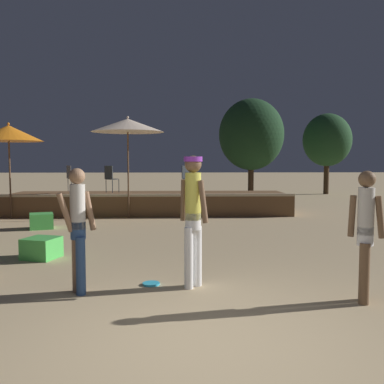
{
  "coord_description": "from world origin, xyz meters",
  "views": [
    {
      "loc": [
        -0.31,
        -4.08,
        1.83
      ],
      "look_at": [
        0.0,
        4.63,
        1.18
      ],
      "focal_mm": 40.0,
      "sensor_mm": 36.0,
      "label": 1
    }
  ],
  "objects_px": {
    "background_tree_0": "(327,140)",
    "person_2": "(78,226)",
    "person_1": "(365,232)",
    "person_3": "(193,211)",
    "bistro_chair_0": "(110,176)",
    "frisbee_disc": "(151,284)",
    "cube_seat_0": "(41,221)",
    "patio_umbrella_0": "(128,125)",
    "background_tree_1": "(251,135)",
    "bistro_chair_1": "(71,176)",
    "cube_seat_2": "(42,248)",
    "patio_umbrella_1": "(9,133)",
    "bistro_chair_2": "(187,176)"
  },
  "relations": [
    {
      "from": "patio_umbrella_1",
      "to": "bistro_chair_1",
      "type": "height_order",
      "value": "patio_umbrella_1"
    },
    {
      "from": "bistro_chair_0",
      "to": "frisbee_disc",
      "type": "relative_size",
      "value": 3.54
    },
    {
      "from": "bistro_chair_0",
      "to": "bistro_chair_1",
      "type": "distance_m",
      "value": 1.59
    },
    {
      "from": "patio_umbrella_1",
      "to": "frisbee_disc",
      "type": "relative_size",
      "value": 11.8
    },
    {
      "from": "patio_umbrella_0",
      "to": "cube_seat_0",
      "type": "xyz_separation_m",
      "value": [
        -2.11,
        -2.0,
        -2.71
      ]
    },
    {
      "from": "cube_seat_0",
      "to": "frisbee_disc",
      "type": "bearing_deg",
      "value": -58.55
    },
    {
      "from": "patio_umbrella_0",
      "to": "cube_seat_0",
      "type": "height_order",
      "value": "patio_umbrella_0"
    },
    {
      "from": "bistro_chair_0",
      "to": "patio_umbrella_1",
      "type": "bearing_deg",
      "value": 52.03
    },
    {
      "from": "person_2",
      "to": "bistro_chair_1",
      "type": "bearing_deg",
      "value": -16.73
    },
    {
      "from": "bistro_chair_2",
      "to": "background_tree_0",
      "type": "distance_m",
      "value": 11.39
    },
    {
      "from": "person_2",
      "to": "background_tree_1",
      "type": "bearing_deg",
      "value": -49.18
    },
    {
      "from": "person_2",
      "to": "frisbee_disc",
      "type": "height_order",
      "value": "person_2"
    },
    {
      "from": "cube_seat_0",
      "to": "background_tree_1",
      "type": "bearing_deg",
      "value": 52.68
    },
    {
      "from": "patio_umbrella_0",
      "to": "background_tree_0",
      "type": "relative_size",
      "value": 0.74
    },
    {
      "from": "bistro_chair_0",
      "to": "frisbee_disc",
      "type": "xyz_separation_m",
      "value": [
        1.84,
        -8.16,
        -1.28
      ]
    },
    {
      "from": "person_2",
      "to": "bistro_chair_0",
      "type": "height_order",
      "value": "person_2"
    },
    {
      "from": "person_2",
      "to": "background_tree_0",
      "type": "xyz_separation_m",
      "value": [
        9.46,
        17.09,
        1.98
      ]
    },
    {
      "from": "person_2",
      "to": "person_1",
      "type": "bearing_deg",
      "value": -128.61
    },
    {
      "from": "bistro_chair_1",
      "to": "background_tree_0",
      "type": "height_order",
      "value": "background_tree_0"
    },
    {
      "from": "patio_umbrella_0",
      "to": "person_1",
      "type": "relative_size",
      "value": 1.89
    },
    {
      "from": "bistro_chair_2",
      "to": "frisbee_disc",
      "type": "distance_m",
      "value": 8.68
    },
    {
      "from": "patio_umbrella_1",
      "to": "cube_seat_0",
      "type": "xyz_separation_m",
      "value": [
        1.57,
        -2.01,
        -2.46
      ]
    },
    {
      "from": "cube_seat_0",
      "to": "background_tree_1",
      "type": "relative_size",
      "value": 0.15
    },
    {
      "from": "cube_seat_2",
      "to": "frisbee_disc",
      "type": "xyz_separation_m",
      "value": [
        2.15,
        -1.79,
        -0.18
      ]
    },
    {
      "from": "patio_umbrella_0",
      "to": "bistro_chair_1",
      "type": "distance_m",
      "value": 3.06
    },
    {
      "from": "cube_seat_0",
      "to": "frisbee_disc",
      "type": "relative_size",
      "value": 2.96
    },
    {
      "from": "person_1",
      "to": "person_2",
      "type": "distance_m",
      "value": 3.79
    },
    {
      "from": "person_3",
      "to": "background_tree_1",
      "type": "bearing_deg",
      "value": 30.4
    },
    {
      "from": "person_3",
      "to": "frisbee_disc",
      "type": "relative_size",
      "value": 7.46
    },
    {
      "from": "person_1",
      "to": "background_tree_1",
      "type": "height_order",
      "value": "background_tree_1"
    },
    {
      "from": "cube_seat_0",
      "to": "bistro_chair_2",
      "type": "bearing_deg",
      "value": 38.91
    },
    {
      "from": "patio_umbrella_0",
      "to": "patio_umbrella_1",
      "type": "xyz_separation_m",
      "value": [
        -3.68,
        0.01,
        -0.25
      ]
    },
    {
      "from": "patio_umbrella_0",
      "to": "cube_seat_2",
      "type": "height_order",
      "value": "patio_umbrella_0"
    },
    {
      "from": "cube_seat_2",
      "to": "person_3",
      "type": "height_order",
      "value": "person_3"
    },
    {
      "from": "cube_seat_2",
      "to": "person_1",
      "type": "height_order",
      "value": "person_1"
    },
    {
      "from": "cube_seat_0",
      "to": "bistro_chair_0",
      "type": "distance_m",
      "value": 3.34
    },
    {
      "from": "frisbee_disc",
      "to": "background_tree_1",
      "type": "height_order",
      "value": "background_tree_1"
    },
    {
      "from": "person_2",
      "to": "person_3",
      "type": "bearing_deg",
      "value": -112.51
    },
    {
      "from": "background_tree_1",
      "to": "cube_seat_2",
      "type": "bearing_deg",
      "value": -115.3
    },
    {
      "from": "person_1",
      "to": "bistro_chair_1",
      "type": "xyz_separation_m",
      "value": [
        -6.09,
        9.66,
        0.38
      ]
    },
    {
      "from": "cube_seat_2",
      "to": "background_tree_0",
      "type": "relative_size",
      "value": 0.17
    },
    {
      "from": "person_3",
      "to": "frisbee_disc",
      "type": "xyz_separation_m",
      "value": [
        -0.61,
        0.12,
        -1.09
      ]
    },
    {
      "from": "background_tree_0",
      "to": "person_2",
      "type": "bearing_deg",
      "value": -118.96
    },
    {
      "from": "person_3",
      "to": "bistro_chair_0",
      "type": "bearing_deg",
      "value": 59.79
    },
    {
      "from": "bistro_chair_0",
      "to": "bistro_chair_1",
      "type": "height_order",
      "value": "same"
    },
    {
      "from": "person_2",
      "to": "person_3",
      "type": "xyz_separation_m",
      "value": [
        1.58,
        0.24,
        0.17
      ]
    },
    {
      "from": "cube_seat_0",
      "to": "bistro_chair_1",
      "type": "height_order",
      "value": "bistro_chair_1"
    },
    {
      "from": "cube_seat_0",
      "to": "bistro_chair_0",
      "type": "relative_size",
      "value": 0.83
    },
    {
      "from": "patio_umbrella_0",
      "to": "background_tree_1",
      "type": "bearing_deg",
      "value": 55.58
    },
    {
      "from": "person_1",
      "to": "person_3",
      "type": "distance_m",
      "value": 2.31
    }
  ]
}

